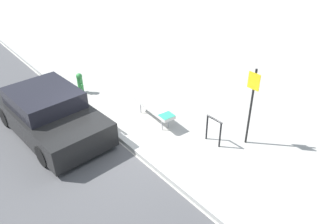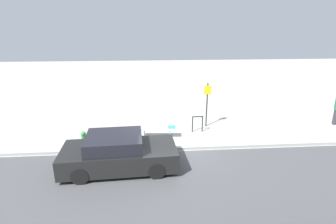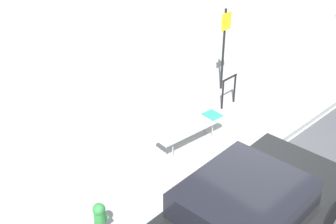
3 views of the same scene
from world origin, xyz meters
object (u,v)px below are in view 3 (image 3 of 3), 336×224
Objects in this scene: bench at (190,127)px; fire_hydrant at (100,220)px; sign_post at (224,42)px; bike_rack at (229,88)px; parked_car_near at (246,217)px.

fire_hydrant reaches higher than bench.
bike_rack is at bearing -129.60° from sign_post.
fire_hydrant is (-5.24, -1.43, -0.09)m from bike_rack.
bike_rack is 4.84m from parked_car_near.
sign_post is (2.63, 1.28, 0.92)m from bench.
bench is 0.42× the size of parked_car_near.
sign_post is 0.54× the size of parked_car_near.
fire_hydrant is 0.18× the size of parked_car_near.
fire_hydrant is at bearing -159.70° from sign_post.
sign_post is 3.01× the size of fire_hydrant.
fire_hydrant is at bearing -160.36° from bench.
bike_rack is at bearing 39.39° from parked_car_near.
bench is 3.34m from fire_hydrant.
parked_car_near is at bearing -47.54° from fire_hydrant.
fire_hydrant is 2.50m from parked_car_near.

